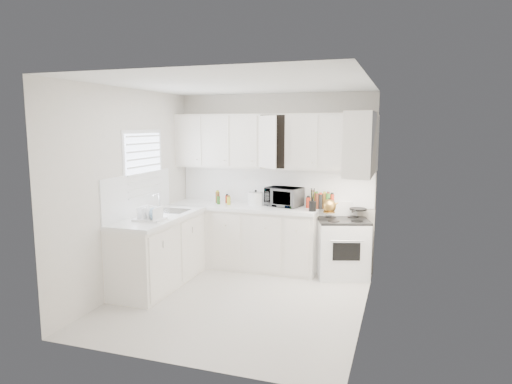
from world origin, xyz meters
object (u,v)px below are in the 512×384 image
at_px(utensil_crock, 313,199).
at_px(rice_cooker, 256,197).
at_px(microwave, 284,195).
at_px(stove, 343,240).
at_px(dish_rack, 150,213).
at_px(tea_kettle, 329,205).

bearing_deg(utensil_crock, rice_cooker, 166.68).
height_order(microwave, rice_cooker, microwave).
bearing_deg(stove, rice_cooker, 160.46).
height_order(stove, dish_rack, dish_rack).
relative_size(rice_cooker, utensil_crock, 0.69).
bearing_deg(rice_cooker, stove, -9.63).
distance_m(tea_kettle, microwave, 0.76).
xyz_separation_m(stove, dish_rack, (-2.23, -1.41, 0.52)).
distance_m(rice_cooker, dish_rack, 1.73).
xyz_separation_m(microwave, dish_rack, (-1.34, -1.52, -0.07)).
relative_size(stove, tea_kettle, 4.50).
distance_m(stove, dish_rack, 2.69).
height_order(tea_kettle, microwave, microwave).
relative_size(microwave, dish_rack, 1.39).
bearing_deg(utensil_crock, dish_rack, -145.42).
bearing_deg(tea_kettle, utensil_crock, 179.08).
height_order(rice_cooker, utensil_crock, utensil_crock).
bearing_deg(utensil_crock, tea_kettle, 0.16).
relative_size(tea_kettle, rice_cooker, 1.02).
bearing_deg(utensil_crock, microwave, 151.11).
bearing_deg(utensil_crock, stove, 21.25).
relative_size(stove, rice_cooker, 4.60).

